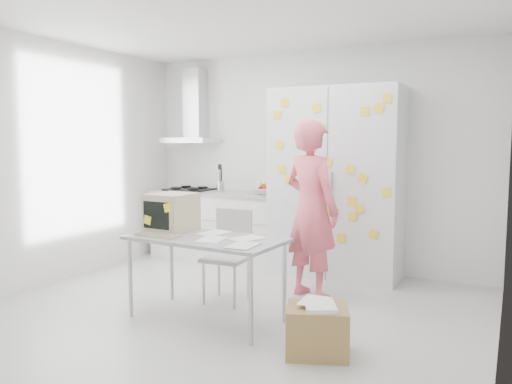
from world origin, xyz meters
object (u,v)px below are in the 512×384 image
at_px(desk, 183,224).
at_px(chair, 229,249).
at_px(person, 311,209).
at_px(cardboard_box, 317,330).

relative_size(desk, chair, 1.56).
relative_size(person, cardboard_box, 3.26).
distance_m(desk, chair, 0.64).
relative_size(person, chair, 1.99).
bearing_deg(cardboard_box, person, 113.44).
xyz_separation_m(desk, chair, (0.18, 0.53, -0.32)).
distance_m(chair, cardboard_box, 1.52).
bearing_deg(chair, person, 28.02).
distance_m(person, cardboard_box, 1.55).
height_order(chair, cardboard_box, chair).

